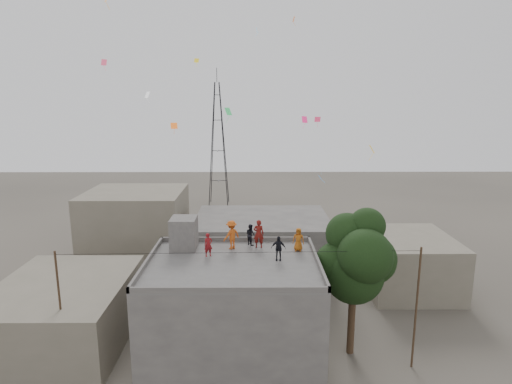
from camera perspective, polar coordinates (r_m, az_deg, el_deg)
ground at (r=27.96m, az=-2.98°, el=-21.16°), size 140.00×140.00×0.00m
main_building at (r=26.42m, az=-3.06°, el=-15.61°), size 10.00×8.00×6.10m
parapet at (r=25.10m, az=-3.14°, el=-9.12°), size 10.00×8.00×0.30m
stair_head_box at (r=27.60m, az=-9.58°, el=-5.43°), size 1.60×1.80×2.00m
neighbor_west at (r=31.14m, az=-24.21°, el=-14.38°), size 8.00×10.00×4.00m
neighbor_north at (r=39.52m, az=0.80°, el=-6.88°), size 12.00×9.00×5.00m
neighbor_northwest at (r=42.61m, az=-15.66°, el=-4.52°), size 9.00×8.00×7.00m
neighbor_east at (r=38.08m, az=19.53°, el=-8.82°), size 7.00×8.00×4.40m
tree at (r=26.41m, az=13.30°, el=-8.69°), size 4.90×4.60×9.10m
utility_line at (r=24.93m, az=-2.02°, el=-15.37°), size 20.12×0.62×7.40m
transmission_tower at (r=63.90m, az=-5.09°, el=6.37°), size 2.97×2.97×20.01m
person_red_adult at (r=27.36m, az=0.36°, el=-5.59°), size 0.70×0.49×1.83m
person_orange_child at (r=26.99m, az=5.67°, el=-6.31°), size 0.78×0.57×1.47m
person_dark_child at (r=27.98m, az=-0.74°, el=-5.68°), size 0.82×0.85×1.38m
person_dark_adult at (r=25.35m, az=3.00°, el=-7.50°), size 0.89×0.44×1.46m
person_orange_adult at (r=27.20m, az=-3.28°, el=-5.71°), size 1.35×1.30×1.84m
person_red_child at (r=26.10m, az=-6.38°, el=-7.02°), size 0.62×0.53×1.43m
kites at (r=30.56m, az=-1.13°, el=12.49°), size 15.83×15.70×11.84m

